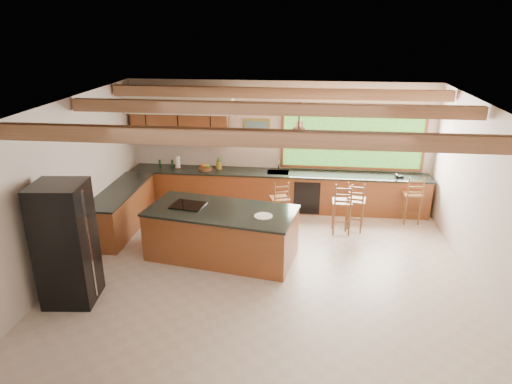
# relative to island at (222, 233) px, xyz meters

# --- Properties ---
(ground) EXTENTS (7.20, 7.20, 0.00)m
(ground) POSITION_rel_island_xyz_m (0.90, -0.42, -0.48)
(ground) COLOR beige
(ground) RESTS_ON ground
(room_shell) EXTENTS (7.27, 6.54, 3.02)m
(room_shell) POSITION_rel_island_xyz_m (0.73, 0.24, 1.73)
(room_shell) COLOR beige
(room_shell) RESTS_ON ground
(counter_run) EXTENTS (7.12, 3.10, 1.25)m
(counter_run) POSITION_rel_island_xyz_m (0.08, 2.10, -0.02)
(counter_run) COLOR brown
(counter_run) RESTS_ON ground
(island) EXTENTS (2.95, 1.76, 0.99)m
(island) POSITION_rel_island_xyz_m (0.00, 0.00, 0.00)
(island) COLOR brown
(island) RESTS_ON ground
(refrigerator) EXTENTS (0.85, 0.83, 2.00)m
(refrigerator) POSITION_rel_island_xyz_m (-2.15, -1.72, 0.51)
(refrigerator) COLOR black
(refrigerator) RESTS_ON ground
(bar_stool_a) EXTENTS (0.48, 0.48, 1.06)m
(bar_stool_a) POSITION_rel_island_xyz_m (1.00, 1.47, 0.14)
(bar_stool_a) COLOR brown
(bar_stool_a) RESTS_ON ground
(bar_stool_b) EXTENTS (0.41, 0.41, 1.15)m
(bar_stool_b) POSITION_rel_island_xyz_m (2.34, 1.26, 0.20)
(bar_stool_b) COLOR brown
(bar_stool_b) RESTS_ON ground
(bar_stool_c) EXTENTS (0.47, 0.47, 1.13)m
(bar_stool_c) POSITION_rel_island_xyz_m (2.63, 1.43, 0.19)
(bar_stool_c) COLOR brown
(bar_stool_c) RESTS_ON ground
(bar_stool_d) EXTENTS (0.45, 0.45, 1.13)m
(bar_stool_d) POSITION_rel_island_xyz_m (3.92, 1.97, 0.18)
(bar_stool_d) COLOR brown
(bar_stool_d) RESTS_ON ground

